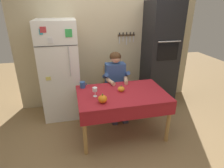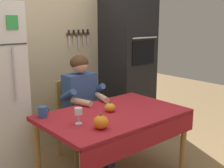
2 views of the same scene
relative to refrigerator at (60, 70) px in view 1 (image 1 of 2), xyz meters
The scene contains 11 objects.
ground_plane 1.62m from the refrigerator, 45.29° to the right, with size 10.00×10.00×0.00m, color #93754C.
back_wall_assembly 1.15m from the refrigerator, 21.31° to the left, with size 3.70×0.13×2.60m.
refrigerator is the anchor object (origin of this frame).
wall_oven 2.01m from the refrigerator, ahead, with size 0.60×0.64×2.10m.
dining_table 1.32m from the refrigerator, 42.91° to the right, with size 1.40×0.90×0.74m.
chair_behind_person 1.07m from the refrigerator, ahead, with size 0.40×0.40×0.93m.
seated_person 1.05m from the refrigerator, 15.66° to the right, with size 0.47×0.55×1.25m.
coffee_mug 0.65m from the refrigerator, 55.26° to the right, with size 0.12×0.09×0.10m.
wine_glass 1.03m from the refrigerator, 59.76° to the right, with size 0.07×0.07×0.15m.
pumpkin_large 1.26m from the refrigerator, 40.37° to the right, with size 0.11×0.11×0.11m.
pumpkin_medium 1.26m from the refrigerator, 61.76° to the right, with size 0.13×0.13×0.14m.
Camera 1 is at (-0.75, -2.50, 2.03)m, focal length 30.40 mm.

